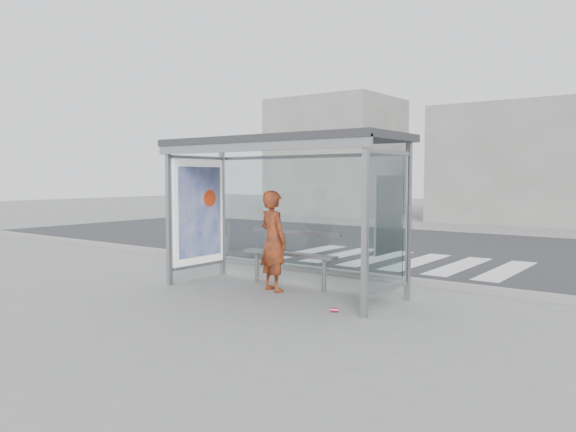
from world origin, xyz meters
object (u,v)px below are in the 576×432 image
object	(u,v)px
soda_can	(334,310)
person	(273,241)
bench	(290,254)
bus_shelter	(266,175)

from	to	relation	value
soda_can	person	bearing A→B (deg)	157.62
bench	soda_can	distance (m)	2.12
bus_shelter	soda_can	size ratio (longest dim) A/B	35.04
bench	bus_shelter	bearing A→B (deg)	-114.95
bus_shelter	soda_can	bearing A→B (deg)	-21.79
bus_shelter	soda_can	distance (m)	2.80
bench	soda_can	bearing A→B (deg)	-35.34
bench	soda_can	xyz separation A→B (m)	(1.67, -1.18, -0.55)
bus_shelter	bench	world-z (taller)	bus_shelter
person	soda_can	size ratio (longest dim) A/B	14.25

